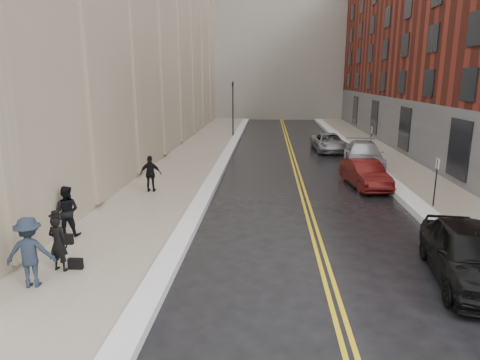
# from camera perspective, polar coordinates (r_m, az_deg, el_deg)

# --- Properties ---
(ground) EXTENTS (160.00, 160.00, 0.00)m
(ground) POSITION_cam_1_polar(r_m,az_deg,el_deg) (11.63, -0.33, -14.94)
(ground) COLOR black
(ground) RESTS_ON ground
(sidewalk_left) EXTENTS (4.00, 64.00, 0.15)m
(sidewalk_left) POSITION_cam_1_polar(r_m,az_deg,el_deg) (27.28, -7.36, 1.84)
(sidewalk_left) COLOR gray
(sidewalk_left) RESTS_ON ground
(sidewalk_right) EXTENTS (3.00, 64.00, 0.15)m
(sidewalk_right) POSITION_cam_1_polar(r_m,az_deg,el_deg) (28.01, 20.87, 1.36)
(sidewalk_right) COLOR gray
(sidewalk_right) RESTS_ON ground
(lane_stripe_a) EXTENTS (0.12, 64.00, 0.01)m
(lane_stripe_a) POSITION_cam_1_polar(r_m,az_deg,el_deg) (26.83, 7.22, 1.49)
(lane_stripe_a) COLOR gold
(lane_stripe_a) RESTS_ON ground
(lane_stripe_b) EXTENTS (0.12, 64.00, 0.01)m
(lane_stripe_b) POSITION_cam_1_polar(r_m,az_deg,el_deg) (26.85, 7.74, 1.48)
(lane_stripe_b) COLOR gold
(lane_stripe_b) RESTS_ON ground
(snow_ridge_left) EXTENTS (0.70, 60.80, 0.26)m
(snow_ridge_left) POSITION_cam_1_polar(r_m,az_deg,el_deg) (26.92, -2.55, 1.90)
(snow_ridge_left) COLOR white
(snow_ridge_left) RESTS_ON ground
(snow_ridge_right) EXTENTS (0.85, 60.80, 0.30)m
(snow_ridge_right) POSITION_cam_1_polar(r_m,az_deg,el_deg) (27.51, 17.20, 1.60)
(snow_ridge_right) COLOR white
(snow_ridge_right) RESTS_ON ground
(traffic_signal) EXTENTS (0.18, 0.15, 5.20)m
(traffic_signal) POSITION_cam_1_polar(r_m,az_deg,el_deg) (40.42, -0.96, 10.02)
(traffic_signal) COLOR black
(traffic_signal) RESTS_ON ground
(parking_sign_near) EXTENTS (0.06, 0.35, 2.23)m
(parking_sign_near) POSITION_cam_1_polar(r_m,az_deg,el_deg) (20.00, 24.67, 0.18)
(parking_sign_near) COLOR black
(parking_sign_near) RESTS_ON ground
(parking_sign_far) EXTENTS (0.06, 0.35, 2.23)m
(parking_sign_far) POSITION_cam_1_polar(r_m,az_deg,el_deg) (31.32, 17.05, 5.24)
(parking_sign_far) COLOR black
(parking_sign_far) RESTS_ON ground
(car_black) EXTENTS (2.60, 5.08, 1.66)m
(car_black) POSITION_cam_1_polar(r_m,az_deg,el_deg) (13.49, 28.29, -8.64)
(car_black) COLOR black
(car_black) RESTS_ON ground
(car_maroon) EXTENTS (2.05, 4.40, 1.40)m
(car_maroon) POSITION_cam_1_polar(r_m,az_deg,el_deg) (22.94, 16.34, 0.77)
(car_maroon) COLOR #490D0D
(car_maroon) RESTS_ON ground
(car_silver_near) EXTENTS (2.85, 5.73, 1.60)m
(car_silver_near) POSITION_cam_1_polar(r_m,az_deg,el_deg) (27.94, 16.15, 3.20)
(car_silver_near) COLOR #B1B3B9
(car_silver_near) RESTS_ON ground
(car_silver_far) EXTENTS (2.55, 5.02, 1.36)m
(car_silver_far) POSITION_cam_1_polar(r_m,az_deg,el_deg) (33.70, 11.80, 4.93)
(car_silver_far) COLOR gray
(car_silver_far) RESTS_ON ground
(pedestrian_main) EXTENTS (0.67, 0.52, 1.64)m
(pedestrian_main) POSITION_cam_1_polar(r_m,az_deg,el_deg) (13.28, -23.07, -7.76)
(pedestrian_main) COLOR black
(pedestrian_main) RESTS_ON sidewalk_left
(pedestrian_a) EXTENTS (0.90, 0.72, 1.78)m
(pedestrian_a) POSITION_cam_1_polar(r_m,az_deg,el_deg) (16.02, -22.11, -3.83)
(pedestrian_a) COLOR black
(pedestrian_a) RESTS_ON sidewalk_left
(pedestrian_b) EXTENTS (1.35, 0.95, 1.90)m
(pedestrian_b) POSITION_cam_1_polar(r_m,az_deg,el_deg) (12.58, -26.20, -8.62)
(pedestrian_b) COLOR #1C2533
(pedestrian_b) RESTS_ON sidewalk_left
(pedestrian_c) EXTENTS (1.05, 0.48, 1.75)m
(pedestrian_c) POSITION_cam_1_polar(r_m,az_deg,el_deg) (21.02, -11.82, 0.82)
(pedestrian_c) COLOR black
(pedestrian_c) RESTS_ON sidewalk_left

